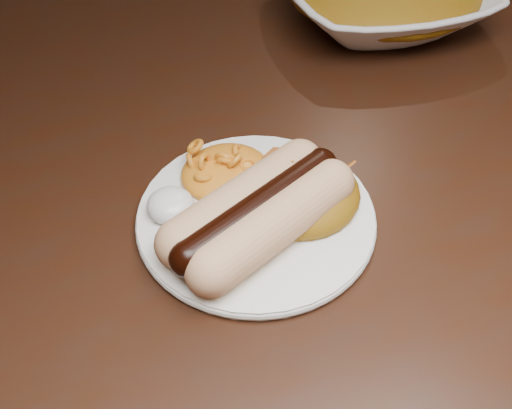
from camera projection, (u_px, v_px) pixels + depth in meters
name	position (u px, v px, depth m)	size (l,w,h in m)	color
table	(223.00, 190.00, 0.68)	(1.60, 0.90, 0.75)	black
plate	(256.00, 217.00, 0.52)	(0.20, 0.20, 0.01)	white
hotdog	(259.00, 211.00, 0.49)	(0.15, 0.12, 0.04)	#E6B67D
mac_and_cheese	(225.00, 163.00, 0.53)	(0.08, 0.07, 0.03)	orange
sour_cream	(170.00, 202.00, 0.50)	(0.04, 0.04, 0.02)	white
taco_salad	(301.00, 185.00, 0.51)	(0.11, 0.10, 0.05)	#AE2606
fork	(198.00, 236.00, 0.51)	(0.02, 0.13, 0.00)	white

